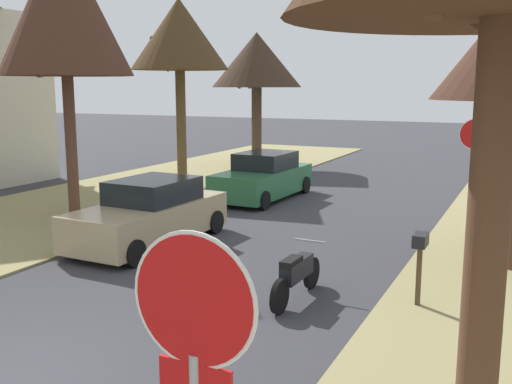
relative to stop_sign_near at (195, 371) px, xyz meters
The scene contains 9 objects.
stop_sign_near is the anchor object (origin of this frame).
stop_sign_far 13.57m from the stop_sign_near, 89.05° to the left, with size 0.81×0.61×2.93m.
street_tree_left_mid_a 15.24m from the stop_sign_near, 135.32° to the left, with size 3.74×3.74×8.00m.
street_tree_left_mid_b 20.10m from the stop_sign_near, 122.84° to the left, with size 3.71×3.71×6.99m.
street_tree_left_far 25.02m from the stop_sign_near, 114.61° to the left, with size 4.19×4.19×6.21m.
parked_sedan_tan 11.19m from the stop_sign_near, 127.13° to the left, with size 2.07×4.46×1.57m.
parked_sedan_green 16.81m from the stop_sign_near, 113.44° to the left, with size 2.07×4.46×1.57m.
parked_motorcycle 7.26m from the stop_sign_near, 106.77° to the left, with size 0.60×2.05×0.97m.
curbside_mailbox 7.43m from the stop_sign_near, 89.98° to the left, with size 0.22×0.44×1.27m.
Camera 1 is at (5.90, -4.97, 3.80)m, focal length 41.33 mm.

